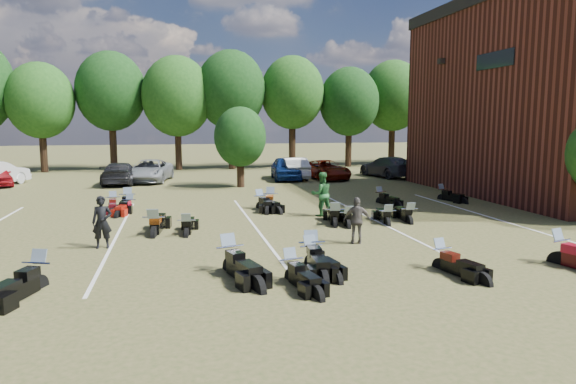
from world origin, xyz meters
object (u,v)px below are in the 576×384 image
object	(u,v)px
car_4	(286,168)
motorcycle_3	(291,281)
person_black	(102,222)
person_green	(322,194)
person_grey	(357,220)
motorcycle_0	(38,289)
motorcycle_14	(113,209)

from	to	relation	value
car_4	motorcycle_3	bearing A→B (deg)	-95.99
car_4	person_black	bearing A→B (deg)	-112.80
motorcycle_3	person_green	bearing A→B (deg)	58.06
car_4	person_grey	distance (m)	19.29
person_black	motorcycle_0	world-z (taller)	person_black
person_green	motorcycle_14	size ratio (longest dim) A/B	0.90
motorcycle_14	person_black	bearing A→B (deg)	-90.76
person_green	person_grey	world-z (taller)	person_green
person_grey	motorcycle_14	xyz separation A→B (m)	(-8.65, 8.74, -0.77)
person_black	motorcycle_14	world-z (taller)	person_black
motorcycle_3	motorcycle_14	size ratio (longest dim) A/B	0.99
person_green	car_4	bearing A→B (deg)	-99.75
motorcycle_14	person_grey	bearing A→B (deg)	-50.07
car_4	person_green	distance (m)	14.17
car_4	motorcycle_3	distance (m)	23.17
person_black	person_green	distance (m)	9.26
person_grey	motorcycle_0	xyz separation A→B (m)	(-9.09, -2.79, -0.77)
person_grey	motorcycle_0	world-z (taller)	person_grey
person_black	motorcycle_3	distance (m)	6.94
person_black	person_green	xyz separation A→B (m)	(8.37, 3.96, 0.11)
person_grey	motorcycle_0	distance (m)	9.54
person_grey	motorcycle_0	size ratio (longest dim) A/B	0.66
car_4	motorcycle_0	size ratio (longest dim) A/B	1.98
motorcycle_0	motorcycle_14	size ratio (longest dim) A/B	1.13
motorcycle_3	motorcycle_14	xyz separation A→B (m)	(-5.64, 12.20, 0.00)
person_grey	motorcycle_3	distance (m)	4.65
car_4	person_green	xyz separation A→B (m)	(-1.47, -14.09, 0.15)
person_black	motorcycle_14	xyz separation A→B (m)	(-0.53, 7.59, -0.84)
person_grey	motorcycle_3	xyz separation A→B (m)	(-3.00, -3.46, -0.77)
person_grey	motorcycle_14	size ratio (longest dim) A/B	0.74
motorcycle_0	car_4	bearing A→B (deg)	83.36
person_green	motorcycle_0	distance (m)	12.28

